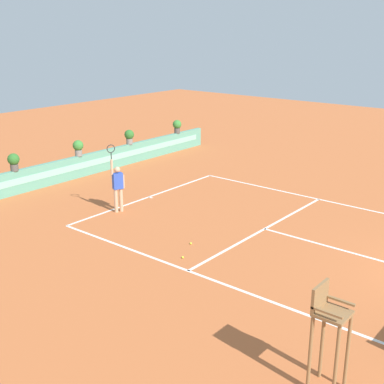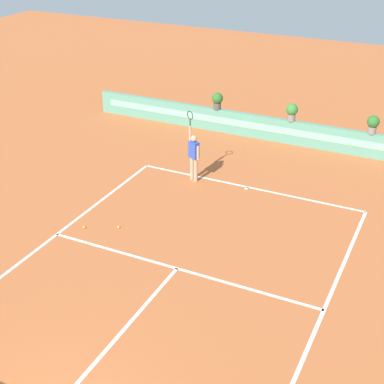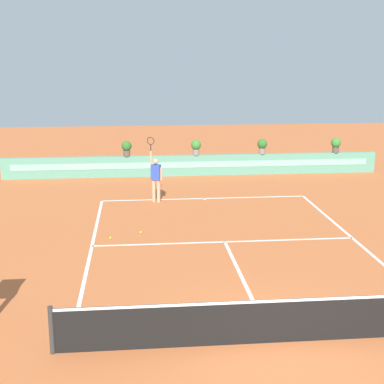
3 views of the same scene
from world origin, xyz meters
name	(u,v)px [view 1 (image 1 of 3)]	position (x,y,z in m)	size (l,w,h in m)	color
ground_plane	(275,232)	(0.00, 6.00, 0.00)	(60.00, 60.00, 0.00)	#BC6033
court_lines	(257,227)	(0.00, 6.72, 0.00)	(8.32, 11.94, 0.01)	white
back_wall_barrier	(77,167)	(0.00, 16.39, 0.50)	(18.00, 0.21, 1.00)	#599E84
umpire_chair	(328,326)	(-6.28, 1.26, 1.34)	(0.60, 0.60, 2.14)	olive
tennis_player	(118,185)	(-1.96, 11.55, 1.05)	(0.58, 0.34, 2.58)	tan
tennis_ball_near_baseline	(183,257)	(-3.57, 7.06, 0.03)	(0.07, 0.07, 0.07)	#CCE033
tennis_ball_mid_court	(191,243)	(-2.61, 7.53, 0.03)	(0.07, 0.07, 0.07)	#CCE033
potted_plant_left	(14,161)	(-3.15, 16.39, 1.41)	(0.48, 0.48, 0.72)	#514C47
potted_plant_right	(129,136)	(3.35, 16.39, 1.41)	(0.48, 0.48, 0.72)	gray
potted_plant_centre	(78,147)	(0.14, 16.39, 1.41)	(0.48, 0.48, 0.72)	gray
potted_plant_far_right	(177,126)	(7.01, 16.39, 1.41)	(0.48, 0.48, 0.72)	#514C47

